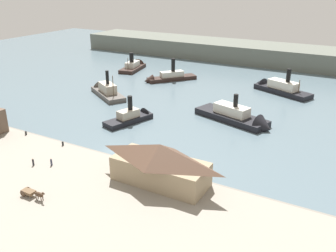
{
  "coord_description": "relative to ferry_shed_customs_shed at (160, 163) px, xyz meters",
  "views": [
    {
      "loc": [
        47.46,
        -59.5,
        36.92
      ],
      "look_at": [
        5.63,
        15.13,
        2.0
      ],
      "focal_mm": 39.08,
      "sensor_mm": 36.0,
      "label": 1
    }
  ],
  "objects": [
    {
      "name": "ferry_shed_customs_shed",
      "position": [
        0.0,
        0.0,
        0.0
      ],
      "size": [
        18.14,
        7.82,
        7.85
      ],
      "color": "#998466",
      "rests_on": "quay_promenade"
    },
    {
      "name": "horse_cart",
      "position": [
        -16.79,
        -15.3,
        -3.06
      ],
      "size": [
        5.4,
        1.5,
        1.87
      ],
      "color": "brown",
      "rests_on": "quay_promenade"
    },
    {
      "name": "quay_promenade",
      "position": [
        -17.11,
        -13.75,
        -4.59
      ],
      "size": [
        110.0,
        36.0,
        1.2
      ],
      "primitive_type": "cube",
      "color": "gray",
      "rests_on": "ground"
    },
    {
      "name": "pedestrian_standing_center",
      "position": [
        -22.83,
        -5.14,
        -3.27
      ],
      "size": [
        0.39,
        0.39,
        1.58
      ],
      "color": "#33384C",
      "rests_on": "quay_promenade"
    },
    {
      "name": "seawall_edge",
      "position": [
        -17.11,
        4.65,
        -4.69
      ],
      "size": [
        110.0,
        0.8,
        1.0
      ],
      "primitive_type": "cube",
      "color": "slate",
      "rests_on": "ground"
    },
    {
      "name": "mooring_post_west",
      "position": [
        -27.71,
        3.08,
        -3.54
      ],
      "size": [
        0.44,
        0.44,
        0.9
      ],
      "primitive_type": "cylinder",
      "color": "black",
      "rests_on": "quay_promenade"
    },
    {
      "name": "ferry_approaching_west",
      "position": [
        -36.98,
        67.55,
        -3.89
      ],
      "size": [
        16.58,
        18.91,
        9.87
      ],
      "color": "black",
      "rests_on": "ground"
    },
    {
      "name": "far_headland",
      "position": [
        -17.11,
        118.25,
        -1.19
      ],
      "size": [
        180.0,
        24.0,
        8.0
      ],
      "primitive_type": "cube",
      "color": "#60665B",
      "rests_on": "ground"
    },
    {
      "name": "ferry_moored_west",
      "position": [
        -58.52,
        77.72,
        -3.87
      ],
      "size": [
        9.22,
        17.97,
        9.68
      ],
      "color": "black",
      "rests_on": "ground"
    },
    {
      "name": "ground_plane",
      "position": [
        -17.11,
        8.25,
        -5.19
      ],
      "size": [
        320.0,
        320.0,
        0.0
      ],
      "primitive_type": "plane",
      "color": "slate"
    },
    {
      "name": "ferry_near_quay",
      "position": [
        3.6,
        73.51,
        -3.63
      ],
      "size": [
        22.44,
        13.96,
        10.68
      ],
      "color": "black",
      "rests_on": "ground"
    },
    {
      "name": "ferry_outer_harbor",
      "position": [
        -46.47,
        42.31,
        -3.82
      ],
      "size": [
        19.56,
        15.02,
        10.63
      ],
      "color": "#514C47",
      "rests_on": "ground"
    },
    {
      "name": "ferry_moored_east",
      "position": [
        -24.12,
        26.31,
        -3.92
      ],
      "size": [
        8.63,
        15.88,
        8.7
      ],
      "color": "black",
      "rests_on": "ground"
    },
    {
      "name": "ferry_departing_north",
      "position": [
        2.19,
        39.22,
        -3.82
      ],
      "size": [
        23.98,
        12.91,
        9.93
      ],
      "color": "black",
      "rests_on": "ground"
    },
    {
      "name": "mooring_post_center_west",
      "position": [
        -39.96,
        3.18,
        -3.54
      ],
      "size": [
        0.44,
        0.44,
        0.9
      ],
      "primitive_type": "cylinder",
      "color": "black",
      "rests_on": "quay_promenade"
    },
    {
      "name": "pedestrian_by_tram",
      "position": [
        -26.07,
        -6.95,
        -3.27
      ],
      "size": [
        0.39,
        0.39,
        1.58
      ],
      "color": "#232328",
      "rests_on": "quay_promenade"
    }
  ]
}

